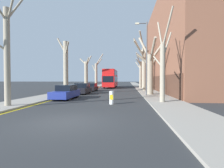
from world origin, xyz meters
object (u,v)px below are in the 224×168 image
at_px(street_tree_left_2, 86,74).
at_px(traffic_bollard, 112,98).
at_px(double_decker_bus, 111,78).
at_px(street_tree_right_2, 143,65).
at_px(street_tree_left_1, 66,65).
at_px(street_tree_left_0, 7,51).
at_px(parked_car_1, 82,89).
at_px(lamp_post, 146,55).
at_px(parked_car_2, 91,87).
at_px(street_tree_right_0, 163,66).
at_px(parked_car_0, 66,92).
at_px(street_tree_right_1, 150,69).
at_px(street_tree_right_3, 140,73).
at_px(street_tree_left_3, 96,74).

xyz_separation_m(street_tree_left_2, traffic_bollard, (7.05, -20.67, -2.61)).
bearing_deg(double_decker_bus, street_tree_right_2, -60.36).
bearing_deg(street_tree_left_1, street_tree_left_0, -89.98).
distance_m(double_decker_bus, parked_car_1, 18.60).
bearing_deg(double_decker_bus, lamp_post, -73.82).
relative_size(parked_car_2, lamp_post, 0.50).
bearing_deg(double_decker_bus, street_tree_left_2, -120.00).
distance_m(street_tree_right_2, parked_car_2, 9.65).
relative_size(street_tree_left_0, street_tree_right_0, 1.20).
height_order(street_tree_left_2, parked_car_0, street_tree_left_2).
height_order(double_decker_bus, parked_car_0, double_decker_bus).
distance_m(street_tree_right_1, parked_car_2, 11.64).
distance_m(street_tree_left_2, street_tree_right_3, 11.43).
distance_m(street_tree_right_3, lamp_post, 17.22).
xyz_separation_m(street_tree_left_3, street_tree_right_3, (10.90, -7.88, -0.12)).
bearing_deg(lamp_post, street_tree_right_0, -82.00).
bearing_deg(street_tree_right_0, street_tree_right_3, 90.62).
relative_size(street_tree_right_2, parked_car_0, 2.10).
xyz_separation_m(street_tree_left_1, street_tree_right_3, (11.03, 14.60, -0.46)).
xyz_separation_m(street_tree_left_3, parked_car_0, (2.07, -28.41, -2.87)).
relative_size(street_tree_left_1, lamp_post, 0.89).
bearing_deg(parked_car_2, street_tree_right_0, -57.51).
relative_size(parked_car_0, parked_car_1, 1.11).
relative_size(street_tree_left_0, double_decker_bus, 0.77).
height_order(parked_car_0, parked_car_2, parked_car_0).
height_order(street_tree_right_0, street_tree_right_2, street_tree_right_2).
height_order(street_tree_left_2, street_tree_right_1, street_tree_right_1).
relative_size(street_tree_right_0, street_tree_right_2, 0.77).
bearing_deg(street_tree_right_2, street_tree_right_1, -89.04).
xyz_separation_m(double_decker_bus, parked_car_1, (-2.13, -18.40, -1.69)).
xyz_separation_m(street_tree_left_1, parked_car_2, (2.20, 5.98, -3.24)).
bearing_deg(street_tree_left_2, double_decker_bus, 60.00).
bearing_deg(street_tree_right_2, street_tree_left_3, 124.91).
distance_m(street_tree_left_3, street_tree_right_2, 19.10).
bearing_deg(street_tree_left_1, parked_car_2, 69.83).
distance_m(street_tree_right_0, lamp_post, 6.00).
bearing_deg(street_tree_left_3, street_tree_right_0, -70.07).
xyz_separation_m(street_tree_right_3, double_decker_bus, (-6.71, 4.04, -1.04)).
distance_m(street_tree_right_0, traffic_bollard, 5.01).
relative_size(street_tree_right_3, parked_car_1, 1.80).
height_order(street_tree_left_2, parked_car_1, street_tree_left_2).
height_order(street_tree_right_1, parked_car_1, street_tree_right_1).
bearing_deg(lamp_post, street_tree_right_2, 86.53).
height_order(street_tree_left_3, street_tree_right_0, street_tree_left_3).
distance_m(street_tree_left_1, traffic_bollard, 12.25).
xyz_separation_m(parked_car_0, lamp_post, (8.28, 3.38, 4.09)).
distance_m(double_decker_bus, parked_car_0, 24.72).
bearing_deg(parked_car_1, double_decker_bus, 83.40).
height_order(street_tree_right_2, parked_car_0, street_tree_right_2).
bearing_deg(street_tree_left_1, street_tree_right_2, 31.71).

